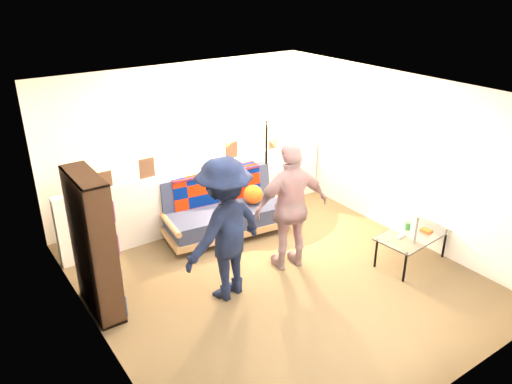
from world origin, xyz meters
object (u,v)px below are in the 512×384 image
Objects in this scene: futon_sofa at (225,210)px; floor_lamp at (266,145)px; person_right at (291,207)px; person_left at (225,229)px; coffee_table at (413,236)px; bookshelf at (94,250)px.

futon_sofa is 1.17× the size of floor_lamp.
person_left is at bearing 14.70° from person_right.
futon_sofa is at bearing -69.11° from person_right.
person_right is (0.22, -1.30, 0.50)m from futon_sofa.
person_right is at bearing 169.58° from person_left.
coffee_table is 2.63m from person_left.
person_left is 1.05m from person_right.
person_right is (-0.65, -1.47, -0.31)m from floor_lamp.
bookshelf is 4.08m from coffee_table.
coffee_table is (3.82, -1.40, -0.39)m from bookshelf.
futon_sofa is 1.80× the size of coffee_table.
bookshelf is 1.58× the size of coffee_table.
floor_lamp is at bearing 107.72° from coffee_table.
coffee_table is 0.62× the size of person_right.
futon_sofa is at bearing -135.07° from person_left.
person_left is (-1.70, -1.53, -0.29)m from floor_lamp.
coffee_table is at bearing -53.39° from futon_sofa.
bookshelf is 0.98× the size of person_right.
person_left is (-2.45, 0.82, 0.49)m from coffee_table.
floor_lamp is at bearing 10.74° from futon_sofa.
person_right reaches higher than bookshelf.
floor_lamp reaches higher than futon_sofa.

